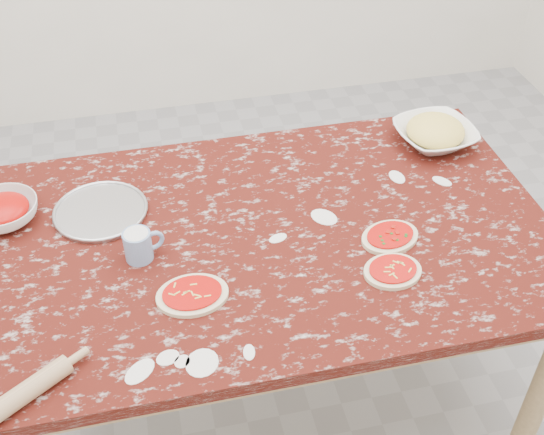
{
  "coord_description": "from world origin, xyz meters",
  "views": [
    {
      "loc": [
        -0.33,
        -1.43,
        2.04
      ],
      "look_at": [
        0.0,
        0.0,
        0.8
      ],
      "focal_mm": 45.31,
      "sensor_mm": 36.0,
      "label": 1
    }
  ],
  "objects_px": {
    "sauce_bowl": "(4,212)",
    "worktable": "(272,252)",
    "pizza_tray": "(101,212)",
    "rolling_pin": "(23,394)",
    "cheese_bowl": "(435,135)",
    "flour_mug": "(139,245)"
  },
  "relations": [
    {
      "from": "sauce_bowl",
      "to": "worktable",
      "type": "bearing_deg",
      "value": -16.23
    },
    {
      "from": "worktable",
      "to": "cheese_bowl",
      "type": "distance_m",
      "value": 0.71
    },
    {
      "from": "pizza_tray",
      "to": "sauce_bowl",
      "type": "relative_size",
      "value": 1.34
    },
    {
      "from": "cheese_bowl",
      "to": "rolling_pin",
      "type": "distance_m",
      "value": 1.48
    },
    {
      "from": "cheese_bowl",
      "to": "rolling_pin",
      "type": "relative_size",
      "value": 1.1
    },
    {
      "from": "sauce_bowl",
      "to": "flour_mug",
      "type": "xyz_separation_m",
      "value": [
        0.37,
        -0.24,
        0.01
      ]
    },
    {
      "from": "pizza_tray",
      "to": "flour_mug",
      "type": "distance_m",
      "value": 0.24
    },
    {
      "from": "cheese_bowl",
      "to": "rolling_pin",
      "type": "bearing_deg",
      "value": -149.85
    },
    {
      "from": "pizza_tray",
      "to": "worktable",
      "type": "bearing_deg",
      "value": -21.79
    },
    {
      "from": "sauce_bowl",
      "to": "rolling_pin",
      "type": "relative_size",
      "value": 0.86
    },
    {
      "from": "worktable",
      "to": "sauce_bowl",
      "type": "xyz_separation_m",
      "value": [
        -0.74,
        0.22,
        0.11
      ]
    },
    {
      "from": "pizza_tray",
      "to": "rolling_pin",
      "type": "bearing_deg",
      "value": -106.81
    },
    {
      "from": "cheese_bowl",
      "to": "flour_mug",
      "type": "relative_size",
      "value": 2.28
    },
    {
      "from": "pizza_tray",
      "to": "flour_mug",
      "type": "relative_size",
      "value": 2.4
    },
    {
      "from": "worktable",
      "to": "pizza_tray",
      "type": "distance_m",
      "value": 0.52
    },
    {
      "from": "cheese_bowl",
      "to": "pizza_tray",
      "type": "bearing_deg",
      "value": -173.53
    },
    {
      "from": "pizza_tray",
      "to": "rolling_pin",
      "type": "distance_m",
      "value": 0.65
    },
    {
      "from": "rolling_pin",
      "to": "cheese_bowl",
      "type": "bearing_deg",
      "value": 30.15
    },
    {
      "from": "worktable",
      "to": "flour_mug",
      "type": "relative_size",
      "value": 14.33
    },
    {
      "from": "sauce_bowl",
      "to": "cheese_bowl",
      "type": "bearing_deg",
      "value": 4.07
    },
    {
      "from": "sauce_bowl",
      "to": "cheese_bowl",
      "type": "relative_size",
      "value": 0.78
    },
    {
      "from": "pizza_tray",
      "to": "cheese_bowl",
      "type": "xyz_separation_m",
      "value": [
        1.09,
        0.12,
        0.03
      ]
    }
  ]
}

